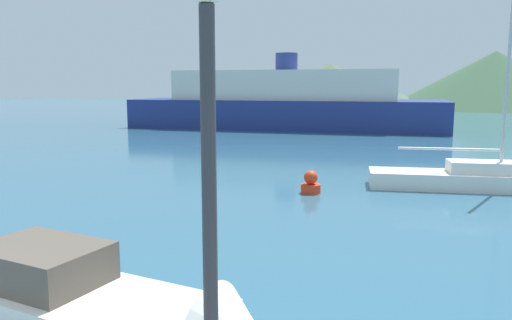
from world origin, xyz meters
The scene contains 7 objects.
streetlamp centered at (5.40, 0.16, 3.76)m, with size 0.41×0.41×4.47m.
motorboat_near centered at (1.88, 2.95, 0.36)m, with size 7.23×2.56×1.89m.
sailboat_inner centered at (8.33, 17.48, 0.44)m, with size 8.67×3.36×8.59m.
ferry_distant centered at (-7.39, 41.24, 2.33)m, with size 29.27×11.06×6.89m.
buoy_marker centered at (2.35, 14.46, 0.35)m, with size 0.74×0.74×0.85m.
hill_west centered at (-14.34, 89.20, 3.88)m, with size 36.55×36.55×7.77m.
hill_central centered at (13.53, 93.32, 4.88)m, with size 36.02×36.02×9.76m.
Camera 1 is at (7.14, -3.26, 4.01)m, focal length 35.00 mm.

